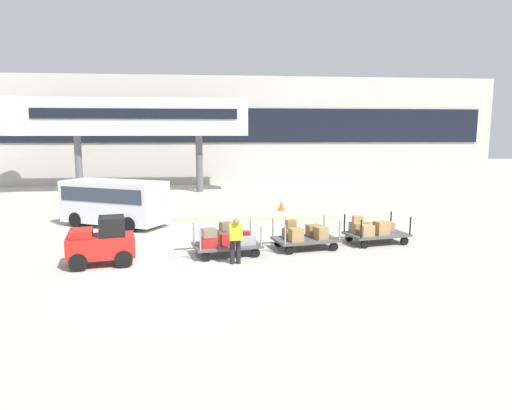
{
  "coord_description": "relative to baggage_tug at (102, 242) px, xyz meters",
  "views": [
    {
      "loc": [
        1.29,
        -13.98,
        4.24
      ],
      "look_at": [
        3.08,
        3.71,
        1.49
      ],
      "focal_mm": 32.42,
      "sensor_mm": 36.0,
      "label": 1
    }
  ],
  "objects": [
    {
      "name": "ground_plane",
      "position": [
        2.21,
        -1.04,
        -0.75
      ],
      "size": [
        120.0,
        120.0,
        0.0
      ],
      "primitive_type": "plane",
      "color": "#B2ADA0"
    },
    {
      "name": "apron_lead_line",
      "position": [
        5.32,
        7.66,
        -0.75
      ],
      "size": [
        15.09,
        0.49,
        0.01
      ],
      "primitive_type": "cube",
      "rotation": [
        0.0,
        0.0,
        -0.02
      ],
      "color": "yellow",
      "rests_on": "ground_plane"
    },
    {
      "name": "terminal_building",
      "position": [
        2.21,
        24.94,
        3.72
      ],
      "size": [
        51.85,
        2.51,
        8.93
      ],
      "color": "#BCB7AD",
      "rests_on": "ground_plane"
    },
    {
      "name": "jet_bridge",
      "position": [
        -3.17,
        18.95,
        4.58
      ],
      "size": [
        17.6,
        3.0,
        6.69
      ],
      "color": "silver",
      "rests_on": "ground_plane"
    },
    {
      "name": "baggage_tug",
      "position": [
        0.0,
        0.0,
        0.0
      ],
      "size": [
        2.28,
        1.59,
        1.58
      ],
      "color": "red",
      "rests_on": "ground_plane"
    },
    {
      "name": "baggage_cart_lead",
      "position": [
        4.01,
        0.82,
        -0.22
      ],
      "size": [
        3.08,
        1.83,
        1.12
      ],
      "color": "#4C4C4F",
      "rests_on": "ground_plane"
    },
    {
      "name": "baggage_cart_middle",
      "position": [
        6.98,
        1.44,
        -0.24
      ],
      "size": [
        3.08,
        1.83,
        1.1
      ],
      "color": "#4C4C4F",
      "rests_on": "ground_plane"
    },
    {
      "name": "baggage_cart_tail",
      "position": [
        9.85,
        2.06,
        -0.24
      ],
      "size": [
        3.08,
        1.83,
        1.1
      ],
      "color": "#4C4C4F",
      "rests_on": "ground_plane"
    },
    {
      "name": "baggage_handler",
      "position": [
        4.32,
        -0.36,
        0.11
      ],
      "size": [
        0.44,
        0.46,
        1.56
      ],
      "color": "black",
      "rests_on": "ground_plane"
    },
    {
      "name": "shuttle_van",
      "position": [
        -0.87,
        6.56,
        0.48
      ],
      "size": [
        5.13,
        3.94,
        2.1
      ],
      "color": "silver",
      "rests_on": "ground_plane"
    },
    {
      "name": "safety_cone_near",
      "position": [
        7.47,
        10.08,
        -0.48
      ],
      "size": [
        0.36,
        0.36,
        0.55
      ],
      "primitive_type": "cone",
      "color": "#EA590F",
      "rests_on": "ground_plane"
    }
  ]
}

